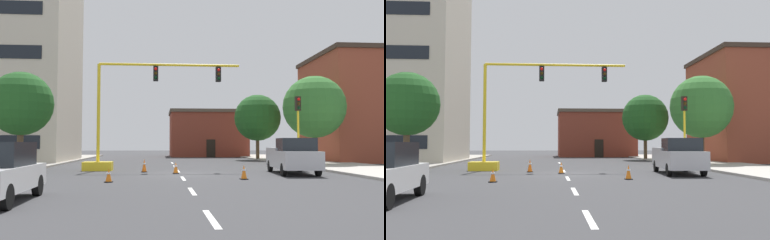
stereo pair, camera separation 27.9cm
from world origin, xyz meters
TOP-DOWN VIEW (x-y plane):
  - ground_plane at (0.00, 0.00)m, footprint 160.00×160.00m
  - sidewalk_left at (-11.90, 8.00)m, footprint 6.00×56.00m
  - sidewalk_right at (11.90, 8.00)m, footprint 6.00×56.00m
  - lane_stripe_seg_0 at (0.00, -14.00)m, footprint 0.16×2.40m
  - lane_stripe_seg_1 at (0.00, -8.50)m, footprint 0.16×2.40m
  - lane_stripe_seg_2 at (0.00, -3.00)m, footprint 0.16×2.40m
  - lane_stripe_seg_3 at (0.00, 2.50)m, footprint 0.16×2.40m
  - lane_stripe_seg_4 at (0.00, 8.00)m, footprint 0.16×2.40m
  - lane_stripe_seg_5 at (0.00, 13.50)m, footprint 0.16×2.40m
  - building_brick_center at (5.22, 32.16)m, footprint 10.04×8.52m
  - building_row_right at (19.07, 15.59)m, footprint 10.82×10.62m
  - traffic_signal_gantry at (-3.68, 3.37)m, footprint 9.88×1.20m
  - traffic_light_pole_right at (7.96, 3.50)m, footprint 0.32×0.47m
  - tree_right_far at (9.10, 19.79)m, footprint 4.83×4.83m
  - tree_left_near at (-9.33, 2.05)m, footprint 3.78×3.78m
  - tree_right_mid at (11.07, 8.83)m, footprint 4.91×4.91m
  - pickup_truck_silver at (6.31, -0.32)m, footprint 2.40×5.54m
  - traffic_cone_roadside_a at (2.84, -3.74)m, footprint 0.36×0.36m
  - traffic_cone_roadside_b at (-0.22, 0.41)m, footprint 0.36×0.36m
  - traffic_cone_roadside_c at (-2.04, 1.73)m, footprint 0.36×0.36m
  - traffic_cone_roadside_d at (-3.37, -4.74)m, footprint 0.36×0.36m

SIDE VIEW (x-z plane):
  - ground_plane at x=0.00m, z-range 0.00..0.00m
  - lane_stripe_seg_0 at x=0.00m, z-range 0.00..0.01m
  - lane_stripe_seg_1 at x=0.00m, z-range 0.00..0.01m
  - lane_stripe_seg_2 at x=0.00m, z-range 0.00..0.01m
  - lane_stripe_seg_3 at x=0.00m, z-range 0.00..0.01m
  - lane_stripe_seg_4 at x=0.00m, z-range 0.00..0.01m
  - lane_stripe_seg_5 at x=0.00m, z-range 0.00..0.01m
  - sidewalk_left at x=-11.90m, z-range 0.00..0.14m
  - sidewalk_right at x=11.90m, z-range 0.00..0.14m
  - traffic_cone_roadside_d at x=-3.37m, z-range -0.01..0.61m
  - traffic_cone_roadside_b at x=-0.22m, z-range -0.01..0.66m
  - traffic_cone_roadside_a at x=2.84m, z-range -0.01..0.69m
  - traffic_cone_roadside_c at x=-2.04m, z-range -0.01..0.78m
  - pickup_truck_silver at x=6.31m, z-range -0.02..1.97m
  - traffic_signal_gantry at x=-3.68m, z-range -1.12..5.71m
  - building_brick_center at x=5.22m, z-range 0.01..6.02m
  - traffic_light_pole_right at x=7.96m, z-range 1.13..5.93m
  - tree_left_near at x=-9.33m, z-range 1.07..7.02m
  - tree_right_far at x=9.10m, z-range 0.98..7.79m
  - tree_right_mid at x=11.07m, z-range 1.06..8.11m
  - building_row_right at x=19.07m, z-range 0.01..10.20m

